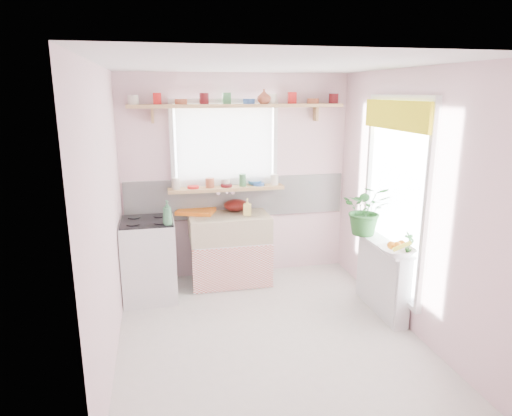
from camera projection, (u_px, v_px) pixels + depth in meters
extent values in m
plane|color=silver|center=(267.00, 333.00, 4.44)|extent=(3.20, 3.20, 0.00)
plane|color=white|center=(269.00, 64.00, 3.82)|extent=(3.20, 3.20, 0.00)
plane|color=beige|center=(237.00, 177.00, 5.64)|extent=(2.80, 0.00, 2.80)
plane|color=beige|center=(334.00, 276.00, 2.62)|extent=(2.80, 0.00, 2.80)
plane|color=beige|center=(106.00, 218.00, 3.84)|extent=(0.00, 3.20, 3.20)
plane|color=beige|center=(408.00, 201.00, 4.42)|extent=(0.00, 3.20, 3.20)
cube|color=white|center=(237.00, 197.00, 5.69)|extent=(2.74, 0.03, 0.50)
cube|color=#CB838A|center=(237.00, 213.00, 5.74)|extent=(2.74, 0.02, 0.12)
cube|color=white|center=(224.00, 145.00, 5.51)|extent=(1.20, 0.01, 1.00)
cube|color=white|center=(225.00, 146.00, 5.45)|extent=(1.15, 0.02, 0.95)
cube|color=white|center=(397.00, 197.00, 4.61)|extent=(0.01, 1.10, 1.90)
cube|color=yellow|center=(395.00, 115.00, 4.39)|extent=(0.03, 1.20, 0.28)
cube|color=white|center=(230.00, 261.00, 5.57)|extent=(0.85, 0.55, 0.55)
cube|color=#DB5240|center=(234.00, 269.00, 5.31)|extent=(0.95, 0.02, 0.53)
cube|color=#C6B691|center=(229.00, 227.00, 5.47)|extent=(0.95, 0.55, 0.30)
cylinder|color=silver|center=(226.00, 191.00, 5.60)|extent=(0.03, 0.22, 0.03)
cube|color=white|center=(149.00, 260.00, 5.09)|extent=(0.58, 0.58, 0.90)
cube|color=black|center=(147.00, 221.00, 4.98)|extent=(0.56, 0.56, 0.02)
cylinder|color=black|center=(133.00, 224.00, 4.82)|extent=(0.14, 0.14, 0.01)
cylinder|color=black|center=(160.00, 223.00, 4.87)|extent=(0.14, 0.14, 0.01)
cylinder|color=black|center=(134.00, 217.00, 5.08)|extent=(0.14, 0.14, 0.01)
cylinder|color=black|center=(160.00, 216.00, 5.14)|extent=(0.14, 0.14, 0.01)
cube|color=white|center=(382.00, 278.00, 4.81)|extent=(0.15, 0.90, 0.75)
cube|color=white|center=(382.00, 243.00, 4.70)|extent=(0.22, 0.95, 0.03)
cube|color=tan|center=(226.00, 188.00, 5.53)|extent=(1.40, 0.22, 0.04)
cube|color=tan|center=(238.00, 106.00, 5.31)|extent=(2.52, 0.24, 0.04)
cylinder|color=silver|center=(133.00, 99.00, 5.04)|extent=(0.11, 0.11, 0.12)
cylinder|color=red|center=(157.00, 99.00, 5.10)|extent=(0.11, 0.11, 0.12)
cylinder|color=#A55133|center=(181.00, 102.00, 5.16)|extent=(0.11, 0.11, 0.06)
cylinder|color=#590F14|center=(204.00, 99.00, 5.20)|extent=(0.11, 0.11, 0.12)
cylinder|color=#3F7F4C|center=(227.00, 99.00, 5.26)|extent=(0.11, 0.11, 0.12)
cylinder|color=#3359A5|center=(249.00, 101.00, 5.32)|extent=(0.11, 0.11, 0.06)
cylinder|color=silver|center=(271.00, 99.00, 5.37)|extent=(0.11, 0.11, 0.12)
cylinder|color=red|center=(292.00, 98.00, 5.42)|extent=(0.11, 0.11, 0.12)
cylinder|color=#A55133|center=(313.00, 101.00, 5.48)|extent=(0.11, 0.11, 0.06)
cylinder|color=#590F14|center=(334.00, 98.00, 5.53)|extent=(0.11, 0.11, 0.12)
cylinder|color=silver|center=(174.00, 184.00, 5.38)|extent=(0.11, 0.11, 0.12)
cylinder|color=red|center=(192.00, 183.00, 5.42)|extent=(0.11, 0.11, 0.12)
cylinder|color=#A55133|center=(209.00, 185.00, 5.47)|extent=(0.11, 0.11, 0.06)
cylinder|color=#590F14|center=(226.00, 182.00, 5.51)|extent=(0.11, 0.11, 0.12)
cylinder|color=#3F7F4C|center=(243.00, 181.00, 5.55)|extent=(0.11, 0.11, 0.12)
cylinder|color=#3359A5|center=(260.00, 183.00, 5.60)|extent=(0.11, 0.11, 0.06)
cylinder|color=silver|center=(276.00, 180.00, 5.64)|extent=(0.11, 0.11, 0.12)
cube|color=orange|center=(196.00, 211.00, 5.53)|extent=(0.52, 0.46, 0.04)
ellipsoid|color=#4F100D|center=(236.00, 205.00, 5.63)|extent=(0.36, 0.36, 0.14)
imported|color=#276328|center=(366.00, 210.00, 4.88)|extent=(0.63, 0.59, 0.55)
imported|color=white|center=(397.00, 252.00, 4.30)|extent=(0.35, 0.35, 0.08)
imported|color=#245A24|center=(409.00, 244.00, 4.31)|extent=(0.14, 0.12, 0.22)
imported|color=#F5DE6D|center=(247.00, 207.00, 5.41)|extent=(0.11, 0.11, 0.20)
imported|color=beige|center=(226.00, 182.00, 5.57)|extent=(0.13, 0.13, 0.09)
imported|color=teal|center=(254.00, 182.00, 5.65)|extent=(0.23, 0.23, 0.05)
imported|color=#99482F|center=(264.00, 97.00, 5.30)|extent=(0.19, 0.19, 0.17)
imported|color=#42855A|center=(167.00, 213.00, 4.78)|extent=(0.13, 0.13, 0.26)
sphere|color=orange|center=(397.00, 246.00, 4.29)|extent=(0.08, 0.08, 0.08)
sphere|color=orange|center=(401.00, 244.00, 4.33)|extent=(0.08, 0.08, 0.08)
sphere|color=orange|center=(391.00, 245.00, 4.29)|extent=(0.08, 0.08, 0.08)
cylinder|color=yellow|center=(402.00, 246.00, 4.24)|extent=(0.18, 0.04, 0.10)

